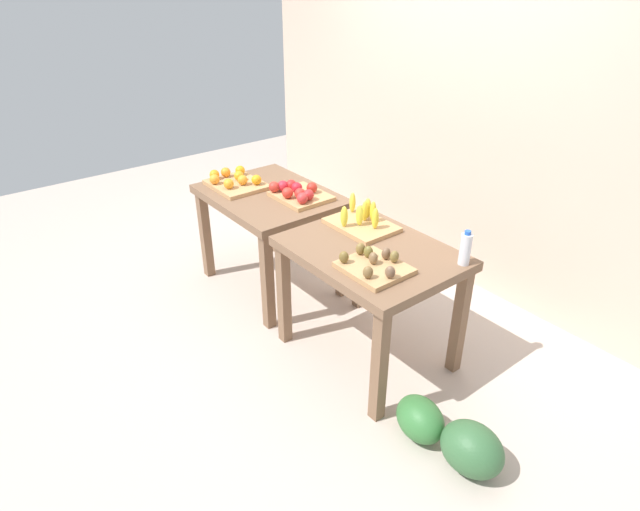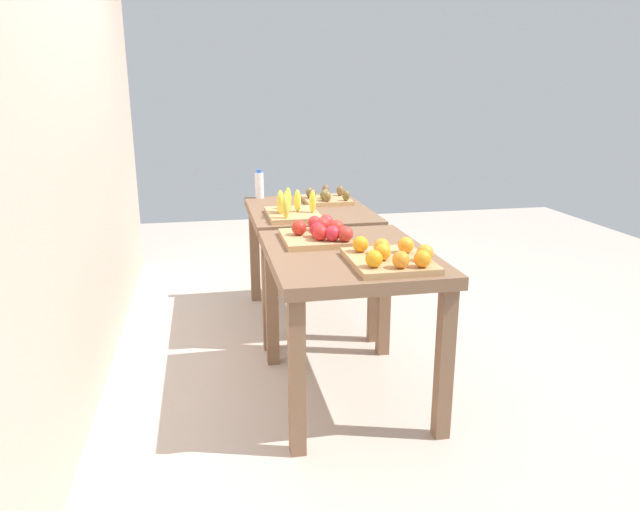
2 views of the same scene
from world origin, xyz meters
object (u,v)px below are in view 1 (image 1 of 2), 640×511
Objects in this scene: apple_bin at (298,193)px; watermelon_pile at (450,436)px; kiwi_bin at (374,265)px; display_table_left at (270,208)px; orange_bin at (235,181)px; display_table_right at (370,266)px; water_bottle at (465,249)px; banana_crate at (362,221)px.

watermelon_pile is at bearing -10.33° from apple_bin.
apple_bin is 1.12× the size of kiwi_bin.
display_table_left is 0.34m from orange_bin.
display_table_left and display_table_right have the same top height.
kiwi_bin is at bearing -120.52° from water_bottle.
kiwi_bin is at bearing -1.20° from orange_bin.
water_bottle is at bearing 10.37° from display_table_left.
display_table_left is 2.86× the size of kiwi_bin.
apple_bin is 1.96m from watermelon_pile.
banana_crate is 1.41m from watermelon_pile.
apple_bin is at bearing 166.27° from kiwi_bin.
display_table_left is 4.95× the size of water_bottle.
display_table_left is 0.30m from apple_bin.
display_table_right is 1.41m from orange_bin.
water_bottle reaches higher than kiwi_bin.
water_bottle is (1.86, 0.42, 0.06)m from orange_bin.
orange_bin is (-0.28, -0.13, 0.16)m from display_table_left.
banana_crate is 1.21× the size of kiwi_bin.
display_table_right is 1.55× the size of watermelon_pile.
water_bottle is (0.72, 0.13, 0.05)m from banana_crate.
banana_crate is at bearing -169.44° from water_bottle.
kiwi_bin reaches higher than display_table_left.
banana_crate reaches higher than apple_bin.
kiwi_bin is at bearing -7.06° from display_table_left.
watermelon_pile is at bearing -18.08° from banana_crate.
apple_bin reaches higher than kiwi_bin.
banana_crate is at bearing 161.92° from watermelon_pile.
orange_bin reaches higher than kiwi_bin.
display_table_left is at bearing 180.00° from display_table_right.
orange_bin is at bearing -155.02° from display_table_left.
watermelon_pile is at bearing -6.31° from display_table_left.
display_table_right is at bearing 0.00° from display_table_left.
water_bottle is (0.46, 0.29, 0.22)m from display_table_right.
display_table_right is 0.92m from apple_bin.
display_table_left is 1.33m from kiwi_bin.
banana_crate is 2.09× the size of water_bottle.
kiwi_bin is at bearing -40.07° from display_table_right.
orange_bin is 0.66× the size of watermelon_pile.
display_table_left is 1.62m from water_bottle.
orange_bin is 1.21× the size of kiwi_bin.
orange_bin is 1.00× the size of banana_crate.
apple_bin is at bearing 169.67° from watermelon_pile.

